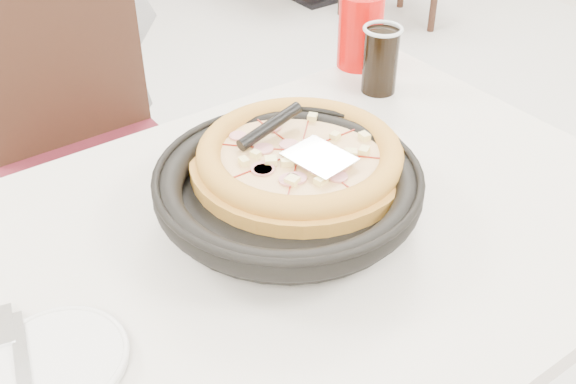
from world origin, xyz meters
TOP-DOWN VIEW (x-y plane):
  - chair_far at (-0.03, 0.69)m, footprint 0.42×0.42m
  - trivet at (0.08, 0.03)m, footprint 0.11×0.11m
  - pizza_pan at (0.02, 0.00)m, footprint 0.39×0.39m
  - pizza at (0.08, 0.05)m, footprint 0.36×0.36m
  - pizza_server at (0.08, 0.00)m, footprint 0.09×0.11m
  - side_plate at (-0.37, -0.07)m, footprint 0.17×0.17m
  - fork at (-0.41, -0.05)m, footprint 0.05×0.17m
  - cola_glass at (0.42, 0.24)m, footprint 0.07×0.07m
  - red_cup at (0.47, 0.36)m, footprint 0.10×0.10m

SIDE VIEW (x-z plane):
  - chair_far at x=-0.03m, z-range 0.00..0.95m
  - side_plate at x=-0.37m, z-range 0.75..0.77m
  - trivet at x=0.08m, z-range 0.75..0.79m
  - fork at x=-0.41m, z-range 0.77..0.77m
  - pizza_pan at x=0.02m, z-range 0.79..0.80m
  - pizza at x=0.08m, z-range 0.80..0.82m
  - cola_glass at x=0.42m, z-range 0.75..0.88m
  - red_cup at x=0.47m, z-range 0.75..0.91m
  - pizza_server at x=0.08m, z-range 0.84..0.84m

